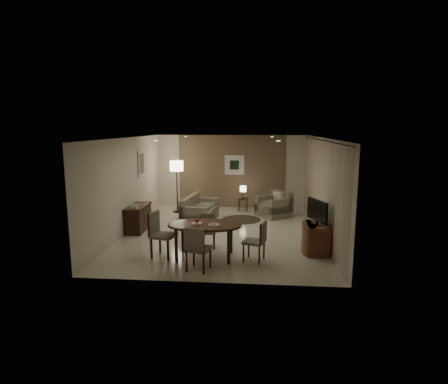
# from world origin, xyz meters

# --- Properties ---
(room_shell) EXTENTS (5.50, 7.00, 2.70)m
(room_shell) POSITION_xyz_m (0.00, 0.40, 1.35)
(room_shell) COLOR beige
(room_shell) RESTS_ON ground
(taupe_accent) EXTENTS (3.96, 0.03, 2.70)m
(taupe_accent) POSITION_xyz_m (0.00, 3.48, 1.35)
(taupe_accent) COLOR brown
(taupe_accent) RESTS_ON wall_back
(curtain_wall) EXTENTS (0.08, 6.70, 2.58)m
(curtain_wall) POSITION_xyz_m (2.68, 0.00, 1.32)
(curtain_wall) COLOR #BEAC94
(curtain_wall) RESTS_ON wall_right
(curtain_rod) EXTENTS (0.03, 6.80, 0.03)m
(curtain_rod) POSITION_xyz_m (2.68, 0.00, 2.64)
(curtain_rod) COLOR black
(curtain_rod) RESTS_ON wall_right
(art_back_frame) EXTENTS (0.72, 0.03, 0.72)m
(art_back_frame) POSITION_xyz_m (0.10, 3.46, 1.60)
(art_back_frame) COLOR silver
(art_back_frame) RESTS_ON wall_back
(art_back_canvas) EXTENTS (0.34, 0.01, 0.34)m
(art_back_canvas) POSITION_xyz_m (0.10, 3.44, 1.60)
(art_back_canvas) COLOR black
(art_back_canvas) RESTS_ON wall_back
(art_left_frame) EXTENTS (0.03, 0.60, 0.80)m
(art_left_frame) POSITION_xyz_m (-2.72, 1.20, 1.85)
(art_left_frame) COLOR silver
(art_left_frame) RESTS_ON wall_left
(art_left_canvas) EXTENTS (0.01, 0.46, 0.64)m
(art_left_canvas) POSITION_xyz_m (-2.71, 1.20, 1.85)
(art_left_canvas) COLOR gray
(art_left_canvas) RESTS_ON wall_left
(downlight_nl) EXTENTS (0.10, 0.10, 0.01)m
(downlight_nl) POSITION_xyz_m (-1.40, -1.80, 2.69)
(downlight_nl) COLOR white
(downlight_nl) RESTS_ON ceiling
(downlight_nr) EXTENTS (0.10, 0.10, 0.01)m
(downlight_nr) POSITION_xyz_m (1.40, -1.80, 2.69)
(downlight_nr) COLOR white
(downlight_nr) RESTS_ON ceiling
(downlight_fl) EXTENTS (0.10, 0.10, 0.01)m
(downlight_fl) POSITION_xyz_m (-1.40, 1.80, 2.69)
(downlight_fl) COLOR white
(downlight_fl) RESTS_ON ceiling
(downlight_fr) EXTENTS (0.10, 0.10, 0.01)m
(downlight_fr) POSITION_xyz_m (1.40, 1.80, 2.69)
(downlight_fr) COLOR white
(downlight_fr) RESTS_ON ceiling
(console_desk) EXTENTS (0.48, 1.20, 0.75)m
(console_desk) POSITION_xyz_m (-2.49, 0.00, 0.38)
(console_desk) COLOR #4A2617
(console_desk) RESTS_ON floor
(telephone) EXTENTS (0.20, 0.14, 0.09)m
(telephone) POSITION_xyz_m (-2.49, -0.30, 0.80)
(telephone) COLOR white
(telephone) RESTS_ON console_desk
(tv_cabinet) EXTENTS (0.48, 0.90, 0.70)m
(tv_cabinet) POSITION_xyz_m (2.40, -1.50, 0.35)
(tv_cabinet) COLOR brown
(tv_cabinet) RESTS_ON floor
(flat_tv) EXTENTS (0.36, 0.85, 0.60)m
(flat_tv) POSITION_xyz_m (2.38, -1.50, 1.02)
(flat_tv) COLOR black
(flat_tv) RESTS_ON tv_cabinet
(dining_table) EXTENTS (1.71, 1.07, 0.80)m
(dining_table) POSITION_xyz_m (-0.25, -2.10, 0.40)
(dining_table) COLOR #4A2617
(dining_table) RESTS_ON floor
(chair_near) EXTENTS (0.56, 0.56, 0.96)m
(chair_near) POSITION_xyz_m (-0.27, -2.87, 0.48)
(chair_near) COLOR gray
(chair_near) RESTS_ON floor
(chair_far) EXTENTS (0.46, 0.46, 0.84)m
(chair_far) POSITION_xyz_m (-0.28, -1.36, 0.42)
(chair_far) COLOR gray
(chair_far) RESTS_ON floor
(chair_left) EXTENTS (0.61, 0.61, 1.06)m
(chair_left) POSITION_xyz_m (-1.20, -2.13, 0.53)
(chair_left) COLOR gray
(chair_left) RESTS_ON floor
(chair_right) EXTENTS (0.56, 0.56, 0.92)m
(chair_right) POSITION_xyz_m (0.89, -2.21, 0.46)
(chair_right) COLOR gray
(chair_right) RESTS_ON floor
(plate_a) EXTENTS (0.26, 0.26, 0.02)m
(plate_a) POSITION_xyz_m (-0.43, -2.05, 0.81)
(plate_a) COLOR white
(plate_a) RESTS_ON dining_table
(plate_b) EXTENTS (0.26, 0.26, 0.02)m
(plate_b) POSITION_xyz_m (-0.03, -2.15, 0.81)
(plate_b) COLOR white
(plate_b) RESTS_ON dining_table
(fruit_apple) EXTENTS (0.09, 0.09, 0.09)m
(fruit_apple) POSITION_xyz_m (-0.43, -2.05, 0.86)
(fruit_apple) COLOR red
(fruit_apple) RESTS_ON plate_a
(napkin) EXTENTS (0.12, 0.08, 0.03)m
(napkin) POSITION_xyz_m (-0.03, -2.15, 0.83)
(napkin) COLOR white
(napkin) RESTS_ON plate_b
(round_rug) EXTENTS (1.27, 1.27, 0.01)m
(round_rug) POSITION_xyz_m (0.45, 1.57, 0.01)
(round_rug) COLOR #3F3423
(round_rug) RESTS_ON floor
(sofa) EXTENTS (1.81, 1.07, 0.81)m
(sofa) POSITION_xyz_m (-0.86, 1.24, 0.40)
(sofa) COLOR gray
(sofa) RESTS_ON floor
(armchair) EXTENTS (1.30, 1.31, 0.86)m
(armchair) POSITION_xyz_m (1.51, 2.09, 0.43)
(armchair) COLOR gray
(armchair) RESTS_ON floor
(side_table) EXTENTS (0.36, 0.36, 0.46)m
(side_table) POSITION_xyz_m (0.45, 2.87, 0.23)
(side_table) COLOR #331911
(side_table) RESTS_ON floor
(table_lamp) EXTENTS (0.22, 0.22, 0.50)m
(table_lamp) POSITION_xyz_m (0.45, 2.87, 0.71)
(table_lamp) COLOR #FFEAC1
(table_lamp) RESTS_ON side_table
(floor_lamp) EXTENTS (0.46, 0.46, 1.83)m
(floor_lamp) POSITION_xyz_m (-1.87, 2.47, 0.91)
(floor_lamp) COLOR #FFE5B7
(floor_lamp) RESTS_ON floor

